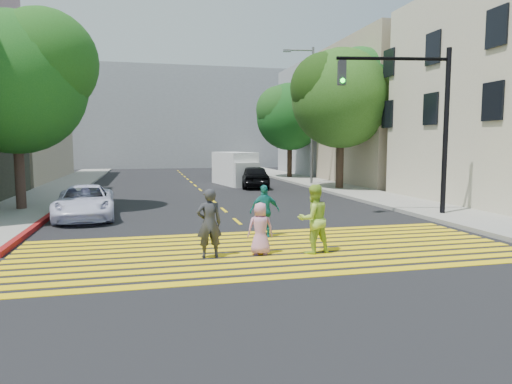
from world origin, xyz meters
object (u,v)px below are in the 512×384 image
object	(u,v)px
pedestrian_woman	(313,219)
dark_car_near	(254,176)
white_sedan	(85,202)
silver_car	(225,168)
traffic_signal	(416,109)
pedestrian_extra	(265,211)
tree_right_near	(342,93)
tree_right_far	(291,113)
white_van	(236,169)
pedestrian_child	(260,229)
tree_left	(17,76)
dark_car_parked	(245,170)
pedestrian_man	(209,223)

from	to	relation	value
pedestrian_woman	dark_car_near	bearing A→B (deg)	-107.95
white_sedan	silver_car	bearing A→B (deg)	63.79
traffic_signal	pedestrian_extra	bearing A→B (deg)	-150.00
silver_car	traffic_signal	size ratio (longest dim) A/B	0.71
tree_right_near	tree_right_far	xyz separation A→B (m)	(-0.07, 10.00, -0.55)
tree_right_far	white_van	size ratio (longest dim) A/B	1.57
dark_car_near	traffic_signal	world-z (taller)	traffic_signal
pedestrian_child	white_sedan	xyz separation A→B (m)	(-5.15, 7.10, -0.04)
tree_left	tree_right_near	xyz separation A→B (m)	(16.75, 5.35, 0.28)
pedestrian_extra	white_van	xyz separation A→B (m)	(2.53, 17.83, 0.28)
tree_left	silver_car	size ratio (longest dim) A/B	1.83
white_sedan	dark_car_parked	size ratio (longest dim) A/B	1.19
tree_right_near	silver_car	size ratio (longest dim) A/B	1.91
dark_car_parked	traffic_signal	world-z (taller)	traffic_signal
tree_right_far	silver_car	size ratio (longest dim) A/B	1.74
white_sedan	dark_car_near	xyz separation A→B (m)	(9.13, 10.63, 0.10)
dark_car_parked	white_van	world-z (taller)	white_van
tree_left	silver_car	world-z (taller)	tree_left
pedestrian_extra	white_van	bearing A→B (deg)	-100.43
dark_car_near	silver_car	distance (m)	12.15
dark_car_parked	traffic_signal	size ratio (longest dim) A/B	0.59
white_van	tree_left	bearing A→B (deg)	-146.83
tree_right_far	pedestrian_extra	distance (m)	24.59
pedestrian_child	dark_car_near	bearing A→B (deg)	-95.16
pedestrian_child	traffic_signal	bearing A→B (deg)	-140.57
tree_left	tree_right_near	world-z (taller)	tree_right_near
pedestrian_child	white_van	bearing A→B (deg)	-91.60
white_van	tree_right_near	bearing A→B (deg)	-51.94
pedestrian_extra	pedestrian_man	bearing A→B (deg)	44.96
pedestrian_woman	silver_car	bearing A→B (deg)	-104.95
tree_left	pedestrian_woman	distance (m)	14.28
tree_right_near	traffic_signal	world-z (taller)	tree_right_near
pedestrian_child	pedestrian_extra	bearing A→B (deg)	-99.83
pedestrian_extra	white_sedan	bearing A→B (deg)	-42.56
tree_left	pedestrian_extra	bearing A→B (deg)	-40.80
tree_right_far	white_sedan	xyz separation A→B (m)	(-13.92, -17.84, -4.73)
tree_left	pedestrian_child	bearing A→B (deg)	-50.48
pedestrian_child	dark_car_near	xyz separation A→B (m)	(3.98, 17.73, 0.06)
tree_right_far	pedestrian_extra	size ratio (longest dim) A/B	4.96
tree_right_far	pedestrian_child	size ratio (longest dim) A/B	5.85
tree_right_near	white_van	world-z (taller)	tree_right_near
tree_right_far	dark_car_parked	world-z (taller)	tree_right_far
pedestrian_man	white_van	distance (m)	20.51
pedestrian_woman	dark_car_near	xyz separation A→B (m)	(2.61, 17.91, -0.16)
tree_right_far	white_sedan	world-z (taller)	tree_right_far
tree_right_far	dark_car_parked	xyz separation A→B (m)	(-3.46, 1.99, -4.73)
dark_car_near	traffic_signal	bearing A→B (deg)	110.80
tree_right_far	pedestrian_man	xyz separation A→B (m)	(-10.10, -24.93, -4.50)
pedestrian_child	pedestrian_man	bearing A→B (deg)	7.40
white_sedan	silver_car	size ratio (longest dim) A/B	1.00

